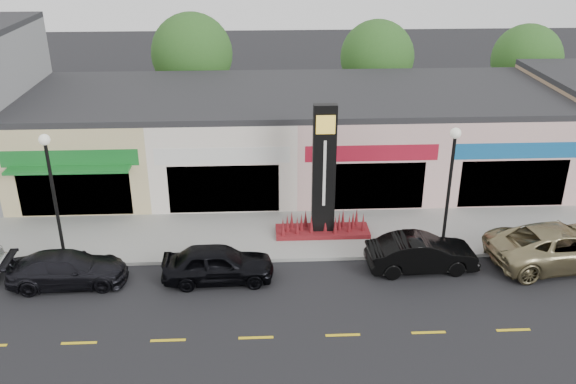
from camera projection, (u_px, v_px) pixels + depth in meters
name	position (u px, v px, depth m)	size (l,w,h in m)	color
ground	(256.00, 289.00, 23.63)	(120.00, 120.00, 0.00)	black
sidewalk	(256.00, 235.00, 27.57)	(52.00, 4.30, 0.15)	gray
curb	(256.00, 260.00, 25.52)	(52.00, 0.20, 0.15)	gray
shop_beige	(97.00, 137.00, 32.72)	(7.00, 10.85, 4.80)	tan
shop_cream	(227.00, 135.00, 33.03)	(7.00, 10.01, 4.80)	beige
shop_pink_w	(356.00, 133.00, 33.34)	(7.00, 10.01, 4.80)	#CEA39D
shop_pink_e	(481.00, 131.00, 33.64)	(7.00, 10.01, 4.80)	#CEA39D
tree_rear_west	(192.00, 54.00, 39.08)	(5.20, 5.20, 7.83)	#382619
tree_rear_mid	(377.00, 57.00, 39.74)	(4.80, 4.80, 7.29)	#382619
tree_rear_east	(527.00, 59.00, 40.28)	(4.60, 4.60, 6.94)	#382619
lamp_west_near	(52.00, 186.00, 24.14)	(0.44, 0.44, 5.47)	black
lamp_east_near	(450.00, 178.00, 24.83)	(0.44, 0.44, 5.47)	black
pylon_sign	(323.00, 190.00, 26.65)	(4.20, 1.30, 6.00)	#5E1410
car_dark_sedan	(67.00, 269.00, 23.74)	(4.57, 1.86, 1.33)	black
car_black_sedan	(218.00, 264.00, 23.95)	(4.37, 1.76, 1.49)	black
car_black_conv	(421.00, 253.00, 24.71)	(4.45, 1.55, 1.47)	black
car_gold_suv	(561.00, 246.00, 25.08)	(6.05, 2.79, 1.68)	#90835B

